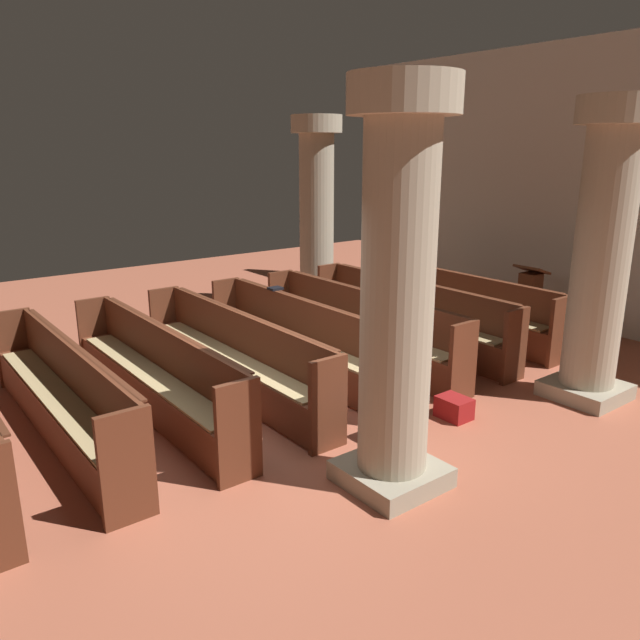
% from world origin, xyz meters
% --- Properties ---
extents(ground_plane, '(19.20, 19.20, 0.00)m').
position_xyz_m(ground_plane, '(0.00, 0.00, 0.00)').
color(ground_plane, '#AD5B42').
extents(back_wall, '(10.00, 0.16, 4.50)m').
position_xyz_m(back_wall, '(0.00, 6.08, 2.25)').
color(back_wall, silver).
rests_on(back_wall, ground).
extents(pew_row_0, '(3.81, 0.47, 0.96)m').
position_xyz_m(pew_row_0, '(-0.98, 4.05, 0.50)').
color(pew_row_0, brown).
rests_on(pew_row_0, ground).
extents(pew_row_1, '(3.81, 0.46, 0.96)m').
position_xyz_m(pew_row_1, '(-0.98, 3.05, 0.50)').
color(pew_row_1, brown).
rests_on(pew_row_1, ground).
extents(pew_row_2, '(3.81, 0.46, 0.96)m').
position_xyz_m(pew_row_2, '(-0.98, 2.06, 0.50)').
color(pew_row_2, brown).
rests_on(pew_row_2, ground).
extents(pew_row_3, '(3.81, 0.47, 0.96)m').
position_xyz_m(pew_row_3, '(-0.98, 1.06, 0.50)').
color(pew_row_3, brown).
rests_on(pew_row_3, ground).
extents(pew_row_4, '(3.81, 0.46, 0.96)m').
position_xyz_m(pew_row_4, '(-0.98, 0.07, 0.50)').
color(pew_row_4, brown).
rests_on(pew_row_4, ground).
extents(pew_row_5, '(3.81, 0.46, 0.96)m').
position_xyz_m(pew_row_5, '(-0.98, -0.93, 0.50)').
color(pew_row_5, brown).
rests_on(pew_row_5, ground).
extents(pew_row_6, '(3.81, 0.47, 0.96)m').
position_xyz_m(pew_row_6, '(-0.98, -1.92, 0.50)').
color(pew_row_6, brown).
rests_on(pew_row_6, ground).
extents(pillar_aisle_side, '(0.89, 0.89, 3.41)m').
position_xyz_m(pillar_aisle_side, '(1.73, 3.30, 1.78)').
color(pillar_aisle_side, '#9F967E').
rests_on(pillar_aisle_side, ground).
extents(pillar_far_side, '(0.89, 0.89, 3.41)m').
position_xyz_m(pillar_far_side, '(-3.63, 3.36, 1.78)').
color(pillar_far_side, '#9F967E').
rests_on(pillar_far_side, ground).
extents(pillar_aisle_rear, '(0.88, 0.88, 3.41)m').
position_xyz_m(pillar_aisle_rear, '(1.73, 0.10, 1.78)').
color(pillar_aisle_rear, '#9F967E').
rests_on(pillar_aisle_rear, ground).
extents(lectern, '(0.48, 0.45, 1.08)m').
position_xyz_m(lectern, '(-0.33, 5.13, 0.45)').
color(lectern, brown).
rests_on(lectern, ground).
extents(hymn_book, '(0.15, 0.18, 0.03)m').
position_xyz_m(hymn_book, '(-1.82, 1.25, 0.97)').
color(hymn_book, black).
rests_on(hymn_book, pew_row_3).
extents(kneeler_box_red, '(0.36, 0.28, 0.24)m').
position_xyz_m(kneeler_box_red, '(1.16, 1.60, 0.12)').
color(kneeler_box_red, maroon).
rests_on(kneeler_box_red, ground).
extents(kneeler_box_navy, '(0.35, 0.25, 0.27)m').
position_xyz_m(kneeler_box_navy, '(1.11, 0.60, 0.14)').
color(kneeler_box_navy, navy).
rests_on(kneeler_box_navy, ground).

